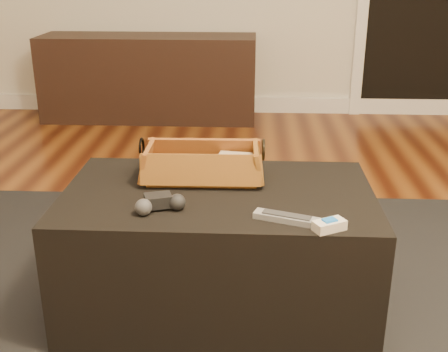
{
  "coord_description": "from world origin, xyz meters",
  "views": [
    {
      "loc": [
        0.06,
        -1.6,
        1.13
      ],
      "look_at": [
        -0.03,
        0.05,
        0.49
      ],
      "focal_mm": 45.0,
      "sensor_mm": 36.0,
      "label": 1
    }
  ],
  "objects_px": {
    "media_cabinet": "(149,78)",
    "tv_remote": "(196,173)",
    "wicker_basket": "(203,165)",
    "silver_remote": "(287,218)",
    "ottoman": "(218,249)",
    "game_controller": "(160,203)",
    "cream_gadget": "(329,225)"
  },
  "relations": [
    {
      "from": "media_cabinet",
      "to": "tv_remote",
      "type": "distance_m",
      "value": 2.43
    },
    {
      "from": "wicker_basket",
      "to": "media_cabinet",
      "type": "bearing_deg",
      "value": 104.51
    },
    {
      "from": "game_controller",
      "to": "ottoman",
      "type": "bearing_deg",
      "value": 44.45
    },
    {
      "from": "media_cabinet",
      "to": "cream_gadget",
      "type": "relative_size",
      "value": 15.62
    },
    {
      "from": "ottoman",
      "to": "silver_remote",
      "type": "distance_m",
      "value": 0.37
    },
    {
      "from": "media_cabinet",
      "to": "tv_remote",
      "type": "height_order",
      "value": "media_cabinet"
    },
    {
      "from": "wicker_basket",
      "to": "silver_remote",
      "type": "xyz_separation_m",
      "value": [
        0.27,
        -0.32,
        -0.04
      ]
    },
    {
      "from": "media_cabinet",
      "to": "ottoman",
      "type": "relative_size",
      "value": 1.57
    },
    {
      "from": "tv_remote",
      "to": "media_cabinet",
      "type": "bearing_deg",
      "value": 96.89
    },
    {
      "from": "wicker_basket",
      "to": "game_controller",
      "type": "bearing_deg",
      "value": -111.55
    },
    {
      "from": "silver_remote",
      "to": "cream_gadget",
      "type": "height_order",
      "value": "cream_gadget"
    },
    {
      "from": "silver_remote",
      "to": "cream_gadget",
      "type": "relative_size",
      "value": 1.93
    },
    {
      "from": "tv_remote",
      "to": "cream_gadget",
      "type": "distance_m",
      "value": 0.53
    },
    {
      "from": "wicker_basket",
      "to": "tv_remote",
      "type": "bearing_deg",
      "value": -142.07
    },
    {
      "from": "media_cabinet",
      "to": "wicker_basket",
      "type": "relative_size",
      "value": 3.76
    },
    {
      "from": "tv_remote",
      "to": "wicker_basket",
      "type": "height_order",
      "value": "wicker_basket"
    },
    {
      "from": "wicker_basket",
      "to": "cream_gadget",
      "type": "height_order",
      "value": "wicker_basket"
    },
    {
      "from": "silver_remote",
      "to": "game_controller",
      "type": "bearing_deg",
      "value": 172.1
    },
    {
      "from": "ottoman",
      "to": "tv_remote",
      "type": "bearing_deg",
      "value": 131.77
    },
    {
      "from": "ottoman",
      "to": "game_controller",
      "type": "relative_size",
      "value": 6.26
    },
    {
      "from": "tv_remote",
      "to": "cream_gadget",
      "type": "relative_size",
      "value": 2.15
    },
    {
      "from": "tv_remote",
      "to": "wicker_basket",
      "type": "relative_size",
      "value": 0.52
    },
    {
      "from": "wicker_basket",
      "to": "cream_gadget",
      "type": "bearing_deg",
      "value": -43.86
    },
    {
      "from": "tv_remote",
      "to": "silver_remote",
      "type": "bearing_deg",
      "value": -53.31
    },
    {
      "from": "ottoman",
      "to": "cream_gadget",
      "type": "height_order",
      "value": "cream_gadget"
    },
    {
      "from": "silver_remote",
      "to": "cream_gadget",
      "type": "bearing_deg",
      "value": -23.82
    },
    {
      "from": "game_controller",
      "to": "silver_remote",
      "type": "xyz_separation_m",
      "value": [
        0.37,
        -0.05,
        -0.01
      ]
    },
    {
      "from": "game_controller",
      "to": "silver_remote",
      "type": "bearing_deg",
      "value": -7.9
    },
    {
      "from": "media_cabinet",
      "to": "silver_remote",
      "type": "distance_m",
      "value": 2.8
    },
    {
      "from": "ottoman",
      "to": "tv_remote",
      "type": "relative_size",
      "value": 4.63
    },
    {
      "from": "ottoman",
      "to": "silver_remote",
      "type": "xyz_separation_m",
      "value": [
        0.21,
        -0.21,
        0.22
      ]
    },
    {
      "from": "media_cabinet",
      "to": "silver_remote",
      "type": "bearing_deg",
      "value": -71.8
    }
  ]
}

